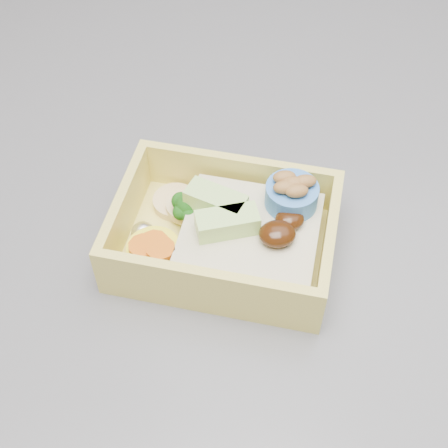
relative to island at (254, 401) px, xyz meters
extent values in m
plane|color=silver|center=(0.00, 0.10, -0.46)|extent=(3.50, 3.50, 0.00)
cube|color=brown|center=(0.00, 0.00, -0.02)|extent=(1.20, 0.80, 0.88)
cube|color=#37383D|center=(0.00, 0.00, 0.44)|extent=(1.24, 0.84, 0.04)
cube|color=#E4D35E|center=(-0.05, -0.07, 0.46)|extent=(0.19, 0.16, 0.01)
cube|color=#E4D35E|center=(-0.03, -0.02, 0.49)|extent=(0.15, 0.06, 0.04)
cube|color=#E4D35E|center=(-0.07, -0.12, 0.49)|extent=(0.15, 0.06, 0.04)
cube|color=#E4D35E|center=(0.02, -0.10, 0.49)|extent=(0.04, 0.10, 0.04)
cube|color=#E4D35E|center=(-0.12, -0.05, 0.49)|extent=(0.04, 0.10, 0.04)
cube|color=tan|center=(-0.03, -0.08, 0.48)|extent=(0.12, 0.12, 0.02)
ellipsoid|color=black|center=(-0.02, -0.09, 0.50)|extent=(0.03, 0.03, 0.01)
ellipsoid|color=black|center=(0.00, -0.08, 0.50)|extent=(0.03, 0.02, 0.01)
cube|color=#B6E879|center=(-0.05, -0.08, 0.50)|extent=(0.05, 0.02, 0.02)
cube|color=#B6E879|center=(-0.06, -0.06, 0.50)|extent=(0.05, 0.04, 0.02)
cylinder|color=#7EB662|center=(-0.08, -0.05, 0.47)|extent=(0.01, 0.01, 0.01)
sphere|color=#185513|center=(-0.08, -0.05, 0.49)|extent=(0.02, 0.02, 0.02)
sphere|color=#185513|center=(-0.07, -0.05, 0.49)|extent=(0.01, 0.01, 0.01)
sphere|color=#185513|center=(-0.08, -0.04, 0.49)|extent=(0.01, 0.01, 0.01)
sphere|color=#185513|center=(-0.08, -0.06, 0.49)|extent=(0.01, 0.01, 0.01)
sphere|color=#185513|center=(-0.08, -0.05, 0.49)|extent=(0.01, 0.01, 0.01)
sphere|color=#185513|center=(-0.07, -0.04, 0.49)|extent=(0.01, 0.01, 0.01)
cylinder|color=yellow|center=(-0.10, -0.08, 0.47)|extent=(0.04, 0.04, 0.02)
cylinder|color=#D76012|center=(-0.10, -0.08, 0.49)|extent=(0.02, 0.02, 0.00)
cylinder|color=#D76012|center=(-0.11, -0.08, 0.49)|extent=(0.02, 0.02, 0.00)
cylinder|color=#D76012|center=(-0.10, -0.09, 0.49)|extent=(0.02, 0.02, 0.00)
cylinder|color=#D3B77A|center=(-0.09, -0.03, 0.47)|extent=(0.04, 0.04, 0.01)
cylinder|color=#D3B77A|center=(-0.08, -0.04, 0.47)|extent=(0.04, 0.04, 0.01)
ellipsoid|color=white|center=(-0.06, -0.03, 0.47)|extent=(0.02, 0.02, 0.02)
ellipsoid|color=white|center=(-0.11, -0.06, 0.47)|extent=(0.02, 0.02, 0.02)
cylinder|color=#3D7CD2|center=(0.00, -0.06, 0.50)|extent=(0.04, 0.04, 0.02)
ellipsoid|color=brown|center=(0.00, -0.06, 0.51)|extent=(0.02, 0.02, 0.01)
ellipsoid|color=brown|center=(0.01, -0.06, 0.51)|extent=(0.02, 0.02, 0.01)
ellipsoid|color=brown|center=(0.00, -0.05, 0.51)|extent=(0.02, 0.02, 0.01)
ellipsoid|color=brown|center=(0.00, -0.07, 0.51)|extent=(0.02, 0.02, 0.01)
ellipsoid|color=brown|center=(-0.01, -0.06, 0.51)|extent=(0.02, 0.02, 0.01)
camera|label=1|loc=(-0.09, -0.36, 0.84)|focal=50.00mm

